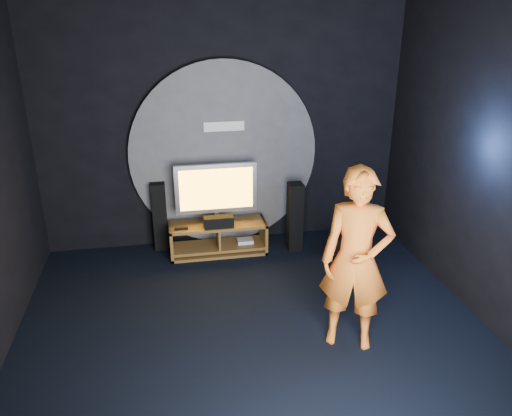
{
  "coord_description": "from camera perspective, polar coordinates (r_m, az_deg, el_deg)",
  "views": [
    {
      "loc": [
        -0.8,
        -4.22,
        3.24
      ],
      "look_at": [
        0.19,
        1.05,
        1.05
      ],
      "focal_mm": 35.0,
      "sensor_mm": 36.0,
      "label": 1
    }
  ],
  "objects": [
    {
      "name": "floor",
      "position": [
        5.38,
        0.09,
        -14.81
      ],
      "size": [
        5.0,
        5.0,
        0.0
      ],
      "primitive_type": "plane",
      "color": "black",
      "rests_on": "ground"
    },
    {
      "name": "center_speaker",
      "position": [
        6.75,
        -4.29,
        -1.59
      ],
      "size": [
        0.4,
        0.15,
        0.15
      ],
      "primitive_type": "cube",
      "color": "black",
      "rests_on": "media_console"
    },
    {
      "name": "tower_speaker_right",
      "position": [
        6.99,
        4.46,
        -1.01
      ],
      "size": [
        0.2,
        0.22,
        0.98
      ],
      "primitive_type": "cube",
      "color": "black",
      "rests_on": "ground"
    },
    {
      "name": "player",
      "position": [
        4.96,
        11.36,
        -5.89
      ],
      "size": [
        0.8,
        0.67,
        1.88
      ],
      "primitive_type": "imported",
      "rotation": [
        0.0,
        0.0,
        -0.38
      ],
      "color": "orange",
      "rests_on": "ground"
    },
    {
      "name": "tv",
      "position": [
        6.78,
        -4.57,
        2.0
      ],
      "size": [
        1.11,
        0.22,
        0.83
      ],
      "color": "silver",
      "rests_on": "media_console"
    },
    {
      "name": "remote",
      "position": [
        6.75,
        -8.54,
        -2.36
      ],
      "size": [
        0.18,
        0.05,
        0.02
      ],
      "primitive_type": "cube",
      "color": "black",
      "rests_on": "media_console"
    },
    {
      "name": "front_wall",
      "position": [
        2.41,
        11.73,
        -16.44
      ],
      "size": [
        5.0,
        0.04,
        3.5
      ],
      "primitive_type": "cube",
      "color": "black",
      "rests_on": "ground"
    },
    {
      "name": "right_wall",
      "position": [
        5.56,
        26.4,
        4.33
      ],
      "size": [
        0.04,
        5.0,
        3.5
      ],
      "primitive_type": "cube",
      "color": "black",
      "rests_on": "ground"
    },
    {
      "name": "subwoofer",
      "position": [
        7.0,
        9.8,
        -4.21
      ],
      "size": [
        0.3,
        0.3,
        0.33
      ],
      "primitive_type": "cube",
      "color": "black",
      "rests_on": "ground"
    },
    {
      "name": "tower_speaker_left",
      "position": [
        7.12,
        -10.93,
        -0.91
      ],
      "size": [
        0.2,
        0.22,
        0.98
      ],
      "primitive_type": "cube",
      "color": "black",
      "rests_on": "ground"
    },
    {
      "name": "media_console",
      "position": [
        7.0,
        -4.28,
        -3.64
      ],
      "size": [
        1.33,
        0.45,
        0.45
      ],
      "color": "olive",
      "rests_on": "ground"
    },
    {
      "name": "back_wall",
      "position": [
        6.93,
        -3.81,
        9.75
      ],
      "size": [
        5.0,
        0.04,
        3.5
      ],
      "primitive_type": "cube",
      "color": "black",
      "rests_on": "ground"
    },
    {
      "name": "wall_disc_panel",
      "position": [
        6.99,
        -3.66,
        6.06
      ],
      "size": [
        2.6,
        0.11,
        2.6
      ],
      "color": "#515156",
      "rests_on": "ground"
    }
  ]
}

